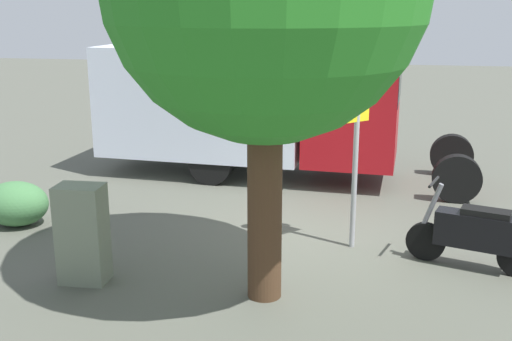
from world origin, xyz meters
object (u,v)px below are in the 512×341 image
at_px(utility_cabinet, 82,234).
at_px(box_truck_near, 250,104).
at_px(stop_sign, 358,109).
at_px(motorcycle, 475,233).

bearing_deg(utility_cabinet, box_truck_near, -101.69).
height_order(box_truck_near, stop_sign, stop_sign).
bearing_deg(box_truck_near, utility_cabinet, -97.69).
bearing_deg(stop_sign, box_truck_near, -59.05).
relative_size(motorcycle, utility_cabinet, 1.32).
height_order(motorcycle, stop_sign, stop_sign).
xyz_separation_m(motorcycle, stop_sign, (1.69, -0.50, 1.60)).
height_order(box_truck_near, utility_cabinet, box_truck_near).
distance_m(stop_sign, utility_cabinet, 4.20).
bearing_deg(utility_cabinet, stop_sign, -152.06).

